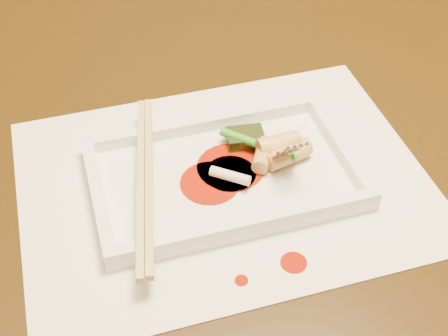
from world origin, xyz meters
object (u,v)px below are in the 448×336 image
object	(u,v)px
placemat	(224,181)
chopstick_a	(141,180)
table	(250,149)
plate_base	(224,178)
fork	(289,93)

from	to	relation	value
placemat	chopstick_a	size ratio (longest dim) A/B	1.72
table	chopstick_a	world-z (taller)	chopstick_a
plate_base	fork	world-z (taller)	fork
placemat	plate_base	world-z (taller)	plate_base
table	placemat	distance (m)	0.19
table	chopstick_a	bearing A→B (deg)	-138.25
chopstick_a	fork	world-z (taller)	fork
chopstick_a	fork	size ratio (longest dim) A/B	1.66
table	fork	bearing A→B (deg)	-93.72
table	plate_base	xyz separation A→B (m)	(-0.08, -0.14, 0.11)
plate_base	chopstick_a	size ratio (longest dim) A/B	1.12
table	chopstick_a	xyz separation A→B (m)	(-0.16, -0.14, 0.13)
chopstick_a	plate_base	bearing A→B (deg)	0.00
plate_base	chopstick_a	world-z (taller)	chopstick_a
plate_base	chopstick_a	xyz separation A→B (m)	(-0.08, 0.00, 0.02)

